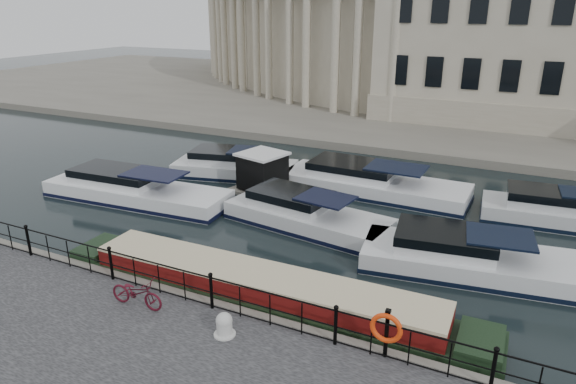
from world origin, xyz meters
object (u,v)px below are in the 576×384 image
(narrowboat, at_px, (260,295))
(harbour_hut, at_px, (263,174))
(bicycle, at_px, (137,293))
(mooring_bollard, at_px, (224,325))
(life_ring_post, at_px, (386,329))

(narrowboat, distance_m, harbour_hut, 10.79)
(bicycle, bearing_deg, mooring_bollard, -94.04)
(bicycle, bearing_deg, harbour_hut, 7.39)
(bicycle, relative_size, harbour_hut, 0.53)
(harbour_hut, bearing_deg, narrowboat, -47.94)
(mooring_bollard, bearing_deg, life_ring_post, 13.17)
(life_ring_post, xyz_separation_m, narrowboat, (-4.58, 1.52, -1.07))
(narrowboat, bearing_deg, bicycle, -140.72)
(bicycle, distance_m, life_ring_post, 7.54)
(life_ring_post, bearing_deg, harbour_hut, 131.23)
(mooring_bollard, xyz_separation_m, life_ring_post, (4.30, 1.00, 0.56))
(bicycle, height_order, mooring_bollard, bicycle)
(life_ring_post, distance_m, harbour_hut, 14.66)
(mooring_bollard, bearing_deg, bicycle, 178.90)
(bicycle, distance_m, mooring_bollard, 3.18)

